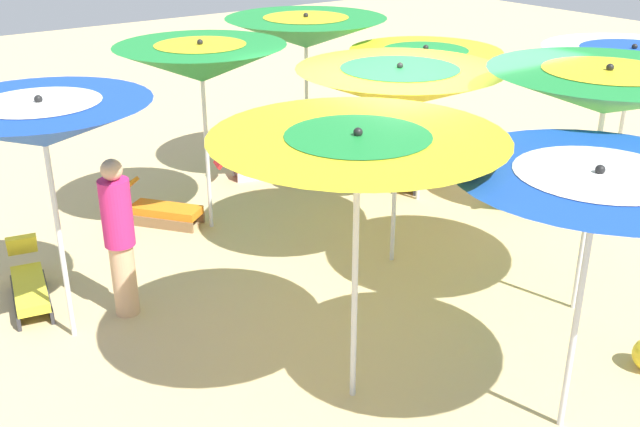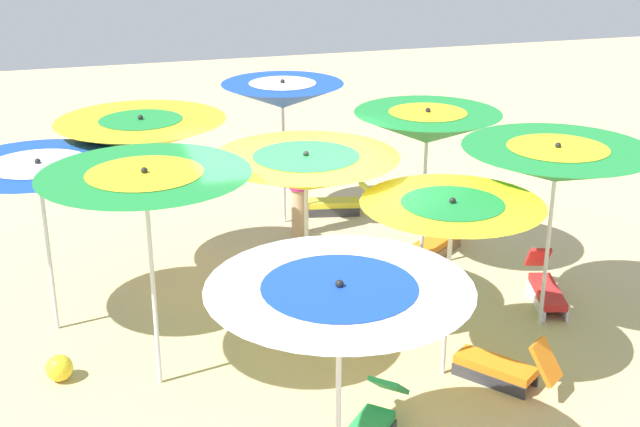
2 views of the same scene
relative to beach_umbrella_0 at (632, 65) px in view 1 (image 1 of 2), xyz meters
name	(u,v)px [view 1 (image 1 of 2)]	position (x,y,z in m)	size (l,w,h in m)	color
ground	(399,265)	(-0.49, -3.27, -1.98)	(35.00, 35.00, 0.04)	#D1B57F
beach_umbrella_0	(632,65)	(0.00, 0.00, 0.00)	(2.21, 2.21, 2.22)	silver
beach_umbrella_1	(425,62)	(-1.80, -1.77, -0.05)	(1.96, 1.96, 2.12)	silver
beach_umbrella_2	(306,32)	(-3.44, -2.48, 0.17)	(2.24, 2.24, 2.39)	silver
beach_umbrella_3	(606,91)	(1.30, -2.47, 0.31)	(2.18, 2.18, 2.52)	silver
beach_umbrella_4	(399,87)	(-0.62, -3.26, 0.08)	(2.20, 2.20, 2.30)	silver
beach_umbrella_5	(201,63)	(-2.67, -4.51, 0.14)	(2.00, 2.00, 2.36)	silver
beach_umbrella_6	(596,195)	(2.38, -4.09, 0.04)	(2.09, 2.09, 2.22)	silver
beach_umbrella_7	(357,162)	(1.09, -5.20, 0.14)	(2.23, 2.23, 2.37)	silver
beach_umbrella_8	(42,124)	(-1.22, -6.80, 0.16)	(1.90, 1.90, 2.37)	silver
lounger_0	(29,284)	(-2.13, -6.93, -1.76)	(1.36, 0.60, 0.58)	#333338
lounger_1	(159,209)	(-3.16, -4.99, -1.76)	(1.20, 1.03, 0.54)	olive
lounger_2	(539,197)	(-0.55, -0.75, -1.76)	(1.09, 1.13, 0.56)	#333338
lounger_3	(411,168)	(-2.35, -1.39, -1.75)	(0.97, 1.14, 0.65)	#333338
lounger_4	(261,164)	(-3.83, -3.04, -1.76)	(0.66, 1.30, 0.59)	silver
beachgoer_0	(119,236)	(-1.31, -6.21, -1.10)	(0.30, 0.30, 1.65)	#D8A87F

